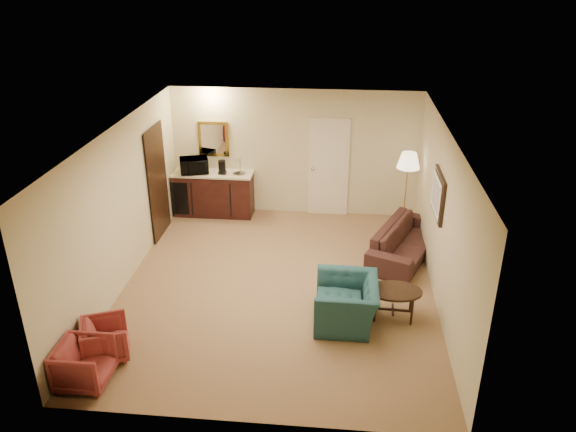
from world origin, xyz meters
name	(u,v)px	position (x,y,z in m)	size (l,w,h in m)	color
ground	(278,286)	(0.00, 0.00, 0.00)	(6.00, 6.00, 0.00)	#98754D
room_walls	(277,171)	(-0.10, 0.77, 1.72)	(5.02, 6.01, 2.61)	beige
wetbar_cabinet	(214,193)	(-1.65, 2.72, 0.46)	(1.64, 0.58, 0.92)	black
sofa	(406,236)	(2.15, 1.25, 0.40)	(2.03, 0.59, 0.79)	black
teal_armchair	(347,296)	(1.10, -0.90, 0.45)	(1.03, 0.67, 0.90)	#204951
rose_chair_near	(105,338)	(-2.09, -2.00, 0.30)	(0.58, 0.55, 0.60)	#9C3B33
rose_chair_far	(84,362)	(-2.15, -2.53, 0.32)	(0.62, 0.59, 0.64)	#9C3B33
coffee_table	(393,303)	(1.80, -0.70, 0.23)	(0.82, 0.55, 0.47)	black
floor_lamp	(406,193)	(2.20, 2.26, 0.81)	(0.43, 0.43, 1.62)	#C48941
waste_bin	(245,210)	(-1.00, 2.65, 0.15)	(0.24, 0.24, 0.30)	black
microwave	(194,164)	(-2.02, 2.67, 1.11)	(0.56, 0.31, 0.38)	black
coffee_maker	(222,167)	(-1.44, 2.67, 1.06)	(0.15, 0.15, 0.28)	black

